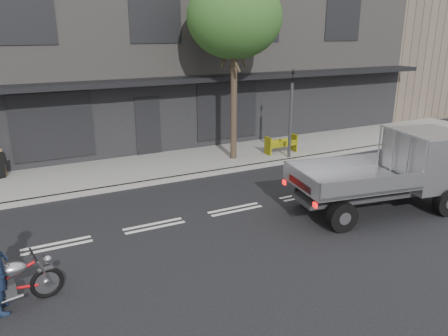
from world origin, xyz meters
TOP-DOWN VIEW (x-y plane):
  - ground at (0.00, 0.00)m, footprint 80.00×80.00m
  - sidewalk at (0.00, 4.70)m, footprint 32.00×3.20m
  - kerb at (0.00, 3.10)m, footprint 32.00×0.20m
  - building_main at (0.00, 11.30)m, footprint 26.00×10.00m
  - building_neighbour at (20.00, 11.30)m, footprint 14.00×10.00m
  - street_tree at (2.20, 4.20)m, footprint 3.40×3.40m
  - traffic_light_pole at (4.20, 3.35)m, footprint 0.12×0.12m
  - motorcycle at (-5.85, -2.20)m, footprint 1.92×0.56m
  - flatbed_ute at (4.62, -2.03)m, footprint 5.13×2.71m
  - construction_barrier at (4.26, 3.81)m, footprint 1.35×0.58m

SIDE VIEW (x-z plane):
  - ground at x=0.00m, z-range 0.00..0.00m
  - sidewalk at x=0.00m, z-range 0.00..0.15m
  - kerb at x=0.00m, z-range 0.00..0.15m
  - motorcycle at x=-5.85m, z-range 0.01..1.00m
  - construction_barrier at x=4.26m, z-range 0.15..0.90m
  - flatbed_ute at x=4.62m, z-range 0.16..2.42m
  - traffic_light_pole at x=4.20m, z-range -0.10..3.40m
  - building_main at x=0.00m, z-range 0.00..8.00m
  - building_neighbour at x=20.00m, z-range 0.00..10.00m
  - street_tree at x=2.20m, z-range 1.90..8.65m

